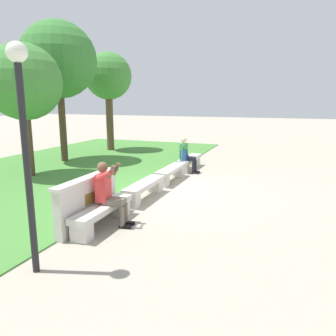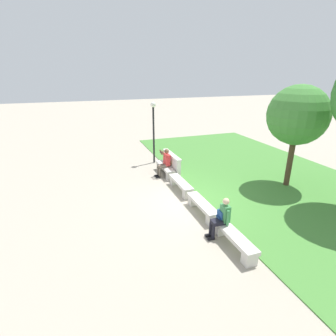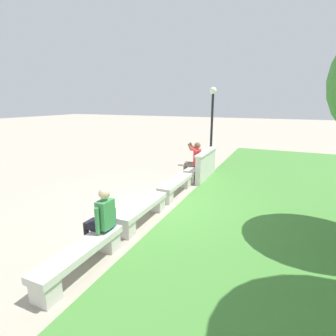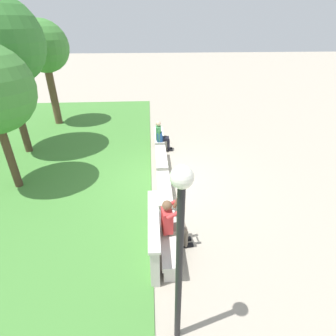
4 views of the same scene
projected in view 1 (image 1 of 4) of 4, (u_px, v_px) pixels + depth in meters
name	position (u px, v px, depth m)	size (l,w,h in m)	color
ground_plane	(159.00, 189.00, 9.44)	(80.00, 80.00, 0.00)	#A89E8C
grass_strip	(38.00, 176.00, 10.94)	(19.86, 8.00, 0.03)	#478438
bench_main	(103.00, 213.00, 6.60)	(1.81, 0.40, 0.45)	beige
bench_near	(144.00, 188.00, 8.45)	(1.81, 0.40, 0.45)	beige
bench_mid	(171.00, 172.00, 10.30)	(1.81, 0.40, 0.45)	beige
bench_far	(190.00, 161.00, 12.15)	(1.81, 0.40, 0.45)	beige
backrest_wall_with_plaque	(88.00, 201.00, 6.68)	(1.99, 0.24, 1.01)	beige
person_photographer	(109.00, 190.00, 6.61)	(0.51, 0.76, 1.32)	black
person_distant	(187.00, 154.00, 11.47)	(0.48, 0.68, 1.26)	black
backpack	(184.00, 155.00, 11.41)	(0.28, 0.24, 0.43)	#234C8C
tree_behind_wall	(24.00, 83.00, 10.41)	(2.42, 2.42, 4.29)	#4C3826
tree_left_background	(58.00, 60.00, 12.86)	(2.99, 2.99, 5.56)	#4C3826
tree_right_background	(108.00, 77.00, 15.93)	(2.28, 2.28, 4.80)	brown
lamp_post	(23.00, 125.00, 4.48)	(0.28, 0.28, 3.29)	black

